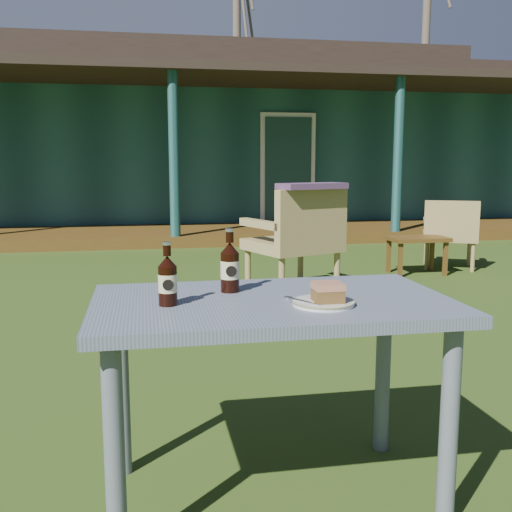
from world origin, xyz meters
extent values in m
plane|color=#334916|center=(0.00, 0.00, 0.00)|extent=(80.00, 80.00, 0.00)
cube|color=#1B4645|center=(0.00, 9.50, 1.30)|extent=(15.00, 6.00, 2.60)
cube|color=black|center=(0.00, 9.50, 2.75)|extent=(15.80, 6.80, 0.30)
cube|color=black|center=(0.00, 9.50, 3.15)|extent=(12.00, 3.50, 0.60)
cube|color=#4F3613|center=(0.00, 5.60, 0.08)|extent=(15.00, 1.80, 0.16)
cube|color=black|center=(0.00, 5.60, 2.45)|extent=(15.40, 2.00, 0.12)
cylinder|color=#1B4645|center=(0.00, 4.80, 1.23)|extent=(0.14, 0.14, 2.45)
cylinder|color=#1B4645|center=(3.25, 4.80, 1.23)|extent=(0.14, 0.14, 2.45)
cube|color=white|center=(2.00, 6.48, 1.00)|extent=(0.95, 0.06, 2.00)
cube|color=#193D38|center=(2.00, 6.45, 1.00)|extent=(0.80, 0.04, 1.85)
cylinder|color=brown|center=(3.00, 18.50, 4.75)|extent=(0.28, 0.28, 9.50)
cylinder|color=brown|center=(9.50, 17.00, 5.50)|extent=(0.28, 0.28, 11.00)
cube|color=slate|center=(0.00, -1.60, 0.70)|extent=(1.20, 0.70, 0.04)
cylinder|color=slate|center=(-0.52, -1.87, 0.34)|extent=(0.06, 0.06, 0.68)
cylinder|color=slate|center=(0.52, -1.87, 0.34)|extent=(0.06, 0.06, 0.68)
cylinder|color=slate|center=(-0.52, -1.33, 0.34)|extent=(0.06, 0.06, 0.68)
cylinder|color=slate|center=(0.52, -1.33, 0.34)|extent=(0.06, 0.06, 0.68)
cylinder|color=silver|center=(0.14, -1.72, 0.73)|extent=(0.20, 0.20, 0.01)
cylinder|color=olive|center=(0.14, -1.72, 0.73)|extent=(0.20, 0.20, 0.00)
cube|color=brown|center=(0.15, -1.73, 0.75)|extent=(0.09, 0.08, 0.04)
cube|color=#B47450|center=(0.15, -1.73, 0.79)|extent=(0.09, 0.09, 0.02)
cube|color=silver|center=(0.08, -1.73, 0.74)|extent=(0.08, 0.13, 0.00)
cylinder|color=black|center=(-0.12, -1.46, 0.79)|extent=(0.07, 0.07, 0.14)
cone|color=black|center=(-0.12, -1.46, 0.88)|extent=(0.07, 0.07, 0.04)
cylinder|color=black|center=(-0.12, -1.46, 0.92)|extent=(0.03, 0.03, 0.04)
cylinder|color=silver|center=(-0.12, -1.46, 0.94)|extent=(0.03, 0.03, 0.01)
cylinder|color=beige|center=(-0.12, -1.46, 0.80)|extent=(0.07, 0.07, 0.06)
cylinder|color=black|center=(-0.12, -1.50, 0.80)|extent=(0.04, 0.00, 0.04)
cylinder|color=black|center=(-0.35, -1.63, 0.78)|extent=(0.06, 0.06, 0.13)
cone|color=black|center=(-0.35, -1.63, 0.86)|extent=(0.06, 0.06, 0.03)
cylinder|color=black|center=(-0.35, -1.63, 0.90)|extent=(0.03, 0.03, 0.03)
cylinder|color=silver|center=(-0.35, -1.63, 0.92)|extent=(0.03, 0.03, 0.01)
cylinder|color=beige|center=(-0.35, -1.63, 0.79)|extent=(0.06, 0.06, 0.06)
cylinder|color=black|center=(-0.35, -1.66, 0.79)|extent=(0.03, 0.00, 0.03)
cylinder|color=silver|center=(0.05, -1.61, 0.72)|extent=(0.03, 0.03, 0.01)
cube|color=#98834C|center=(0.88, 1.65, 0.44)|extent=(0.90, 0.87, 0.10)
cube|color=#98834C|center=(0.98, 1.38, 0.72)|extent=(0.69, 0.34, 0.46)
cube|color=#98834C|center=(1.16, 1.78, 0.64)|extent=(0.30, 0.60, 0.07)
cube|color=#98834C|center=(0.58, 1.55, 0.64)|extent=(0.30, 0.60, 0.07)
cylinder|color=#98834C|center=(1.06, 2.01, 0.20)|extent=(0.06, 0.06, 0.39)
cylinder|color=#98834C|center=(0.50, 1.79, 0.20)|extent=(0.06, 0.06, 0.39)
cylinder|color=#98834C|center=(1.26, 1.50, 0.20)|extent=(0.06, 0.06, 0.39)
cylinder|color=#98834C|center=(0.70, 1.28, 0.20)|extent=(0.06, 0.06, 0.39)
cube|color=#98834C|center=(2.94, 2.62, 0.35)|extent=(0.74, 0.72, 0.08)
cube|color=#98834C|center=(2.84, 2.41, 0.58)|extent=(0.54, 0.30, 0.37)
cube|color=#98834C|center=(3.18, 2.53, 0.52)|extent=(0.27, 0.48, 0.05)
cube|color=#98834C|center=(2.72, 2.75, 0.52)|extent=(0.27, 0.48, 0.05)
cylinder|color=#98834C|center=(3.25, 2.72, 0.16)|extent=(0.04, 0.04, 0.32)
cylinder|color=#98834C|center=(2.82, 2.92, 0.16)|extent=(0.04, 0.04, 0.32)
cylinder|color=#98834C|center=(3.06, 2.32, 0.16)|extent=(0.04, 0.04, 0.32)
cylinder|color=#98834C|center=(2.63, 2.52, 0.16)|extent=(0.04, 0.04, 0.32)
cube|color=#553658|center=(0.98, 1.38, 0.98)|extent=(0.65, 0.44, 0.05)
cube|color=#4F3613|center=(2.41, 2.31, 0.38)|extent=(0.60, 0.40, 0.04)
cube|color=#4F3613|center=(2.16, 2.16, 0.18)|extent=(0.04, 0.04, 0.36)
cube|color=#4F3613|center=(2.66, 2.16, 0.18)|extent=(0.04, 0.04, 0.36)
cube|color=#4F3613|center=(2.16, 2.46, 0.18)|extent=(0.04, 0.04, 0.36)
cube|color=#4F3613|center=(2.66, 2.46, 0.18)|extent=(0.04, 0.04, 0.36)
camera|label=1|loc=(-0.42, -3.53, 1.17)|focal=42.00mm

